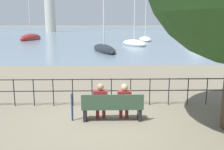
# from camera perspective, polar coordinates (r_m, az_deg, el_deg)

# --- Properties ---
(ground_plane) EXTENTS (1000.00, 1000.00, 0.00)m
(ground_plane) POSITION_cam_1_polar(r_m,az_deg,el_deg) (8.22, 0.09, -10.17)
(ground_plane) COLOR #7A705B
(harbor_water) EXTENTS (600.00, 300.00, 0.01)m
(harbor_water) POSITION_cam_1_polar(r_m,az_deg,el_deg) (168.47, -1.39, 10.54)
(harbor_water) COLOR slate
(harbor_water) RESTS_ON ground_plane
(park_bench) EXTENTS (1.95, 0.45, 0.90)m
(park_bench) POSITION_cam_1_polar(r_m,az_deg,el_deg) (8.01, 0.10, -7.43)
(park_bench) COLOR #334C38
(park_bench) RESTS_ON ground_plane
(seated_person_left) EXTENTS (0.46, 0.35, 1.22)m
(seated_person_left) POSITION_cam_1_polar(r_m,az_deg,el_deg) (8.01, -2.65, -5.69)
(seated_person_left) COLOR maroon
(seated_person_left) RESTS_ON ground_plane
(seated_person_right) EXTENTS (0.43, 0.35, 1.20)m
(seated_person_right) POSITION_cam_1_polar(r_m,az_deg,el_deg) (8.03, 2.82, -5.69)
(seated_person_right) COLOR maroon
(seated_person_right) RESTS_ON ground_plane
(promenade_railing) EXTENTS (13.16, 0.04, 1.05)m
(promenade_railing) POSITION_cam_1_polar(r_m,az_deg,el_deg) (9.40, -0.15, -2.92)
(promenade_railing) COLOR black
(promenade_railing) RESTS_ON ground_plane
(closed_umbrella) EXTENTS (0.09, 0.09, 0.94)m
(closed_umbrella) POSITION_cam_1_polar(r_m,az_deg,el_deg) (8.08, -9.12, -6.77)
(closed_umbrella) COLOR navy
(closed_umbrella) RESTS_ON ground_plane
(sailboat_0) EXTENTS (3.18, 7.85, 10.43)m
(sailboat_0) POSITION_cam_1_polar(r_m,az_deg,el_deg) (36.10, 18.67, 6.70)
(sailboat_0) COLOR white
(sailboat_0) RESTS_ON ground_plane
(sailboat_1) EXTENTS (3.36, 7.86, 9.05)m
(sailboat_1) POSITION_cam_1_polar(r_m,az_deg,el_deg) (51.37, -18.05, 8.04)
(sailboat_1) COLOR maroon
(sailboat_1) RESTS_ON ground_plane
(sailboat_2) EXTENTS (4.34, 6.16, 7.39)m
(sailboat_2) POSITION_cam_1_polar(r_m,az_deg,el_deg) (36.79, 5.06, 7.20)
(sailboat_2) COLOR white
(sailboat_2) RESTS_ON ground_plane
(sailboat_3) EXTENTS (2.73, 7.58, 10.00)m
(sailboat_3) POSITION_cam_1_polar(r_m,az_deg,el_deg) (47.40, 7.59, 8.12)
(sailboat_3) COLOR white
(sailboat_3) RESTS_ON ground_plane
(sailboat_4) EXTENTS (3.58, 8.03, 11.12)m
(sailboat_4) POSITION_cam_1_polar(r_m,az_deg,el_deg) (28.61, -1.84, 6.04)
(sailboat_4) COLOR black
(sailboat_4) RESTS_ON ground_plane
(harbor_lighthouse) EXTENTS (4.12, 4.12, 25.21)m
(harbor_lighthouse) POSITION_cam_1_polar(r_m,az_deg,el_deg) (105.23, -14.11, 15.98)
(harbor_lighthouse) COLOR beige
(harbor_lighthouse) RESTS_ON ground_plane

